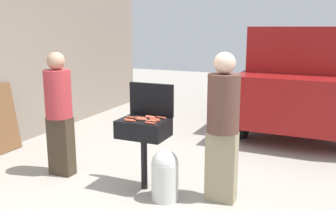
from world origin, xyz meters
The scene contains 21 objects.
ground_plane centered at (0.00, 0.00, 0.00)m, with size 24.00×24.00×0.00m, color #9E998E.
house_wall_side centered at (-3.16, 1.00, 1.49)m, with size 0.24×8.00×2.98m, color gray.
bbq_grill centered at (-0.15, 0.09, 0.76)m, with size 0.60×0.44×0.90m.
grill_lid_open centered at (-0.15, 0.31, 1.11)m, with size 0.60×0.05×0.42m, color black.
hot_dog_0 centered at (-0.11, 0.21, 0.92)m, with size 0.03×0.03×0.13m, color #C6593D.
hot_dog_1 centered at (-0.09, 0.17, 0.92)m, with size 0.03×0.03×0.13m, color #C6593D.
hot_dog_2 centered at (0.00, 0.02, 0.92)m, with size 0.03×0.03×0.13m, color #C6593D.
hot_dog_3 centered at (-0.25, -0.07, 0.92)m, with size 0.03×0.03×0.13m, color #B74C33.
hot_dog_4 centered at (0.02, 0.08, 0.92)m, with size 0.03×0.03×0.13m, color #B74C33.
hot_dog_5 centered at (-0.20, 0.12, 0.92)m, with size 0.03×0.03×0.13m, color #AD4228.
hot_dog_6 centered at (-0.15, 0.04, 0.92)m, with size 0.03×0.03×0.13m, color #C6593D.
hot_dog_7 centered at (-0.28, -0.03, 0.92)m, with size 0.03×0.03×0.13m, color #B74C33.
hot_dog_8 centered at (-0.01, 0.13, 0.92)m, with size 0.03×0.03×0.13m, color #AD4228.
hot_dog_9 centered at (0.03, 0.23, 0.92)m, with size 0.03×0.03×0.13m, color #B74C33.
hot_dog_10 centered at (-0.16, 0.07, 0.92)m, with size 0.03×0.03×0.13m, color #C6593D.
hot_dog_11 centered at (-0.31, 0.08, 0.92)m, with size 0.03×0.03×0.13m, color #B74C33.
hot_dog_12 centered at (0.03, -0.07, 0.92)m, with size 0.03×0.03×0.13m, color #B74C33.
propane_tank centered at (0.22, -0.08, 0.32)m, with size 0.32×0.32×0.62m.
person_left centered at (-1.42, 0.05, 0.92)m, with size 0.36×0.36×1.70m.
person_right centered at (0.83, 0.17, 0.95)m, with size 0.37×0.37×1.75m.
parked_minivan centered at (1.39, 4.26, 1.03)m, with size 2.07×4.42×2.02m.
Camera 1 is at (1.92, -3.83, 2.03)m, focal length 39.73 mm.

